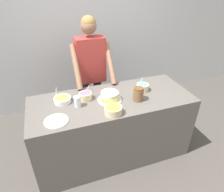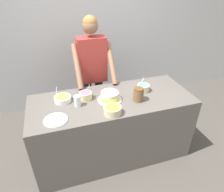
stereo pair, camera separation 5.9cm
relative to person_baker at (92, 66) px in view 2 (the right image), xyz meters
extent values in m
plane|color=#4C4742|center=(0.09, -1.05, -1.06)|extent=(14.00, 14.00, 0.00)
cube|color=silver|center=(0.09, 0.83, 0.24)|extent=(10.00, 0.05, 2.60)
cube|color=#5B5651|center=(0.09, -0.66, -0.61)|extent=(1.97, 0.79, 0.89)
cylinder|color=#2D2D38|center=(-0.09, 0.01, -0.64)|extent=(0.12, 0.12, 0.84)
cylinder|color=#2D2D38|center=(0.09, 0.01, -0.64)|extent=(0.12, 0.12, 0.84)
cube|color=#B23833|center=(0.00, 0.01, 0.10)|extent=(0.39, 0.22, 0.63)
cylinder|color=#8E664C|center=(-0.23, -0.16, 0.09)|extent=(0.07, 0.40, 0.53)
cylinder|color=#8E664C|center=(0.23, -0.16, 0.09)|extent=(0.07, 0.40, 0.53)
sphere|color=#8E664C|center=(0.00, 0.01, 0.55)|extent=(0.21, 0.21, 0.21)
sphere|color=olive|center=(0.00, 0.01, 0.59)|extent=(0.19, 0.19, 0.19)
cylinder|color=silver|center=(0.05, -0.68, -0.16)|extent=(0.29, 0.29, 0.01)
cylinder|color=#F2DB4C|center=(0.05, -0.68, -0.14)|extent=(0.22, 0.22, 0.04)
cylinder|color=#F4EABC|center=(0.05, -0.68, -0.09)|extent=(0.21, 0.21, 0.04)
cylinder|color=white|center=(0.05, -0.68, -0.06)|extent=(0.21, 0.21, 0.01)
cylinder|color=white|center=(-0.48, -0.53, -0.14)|extent=(0.20, 0.20, 0.06)
cylinder|color=olive|center=(-0.48, -0.53, -0.11)|extent=(0.17, 0.17, 0.01)
cylinder|color=silver|center=(-0.55, -0.51, -0.08)|extent=(0.05, 0.10, 0.16)
cylinder|color=beige|center=(0.00, -0.94, -0.13)|extent=(0.19, 0.19, 0.08)
cylinder|color=#EF9938|center=(0.00, -0.94, -0.09)|extent=(0.16, 0.16, 0.01)
cylinder|color=silver|center=(-0.05, -0.99, -0.09)|extent=(0.05, 0.06, 0.14)
cylinder|color=beige|center=(0.52, -0.59, -0.13)|extent=(0.15, 0.15, 0.09)
cylinder|color=#60B7E0|center=(0.52, -0.59, -0.09)|extent=(0.13, 0.13, 0.01)
cylinder|color=silver|center=(0.51, -0.54, -0.08)|extent=(0.09, 0.02, 0.15)
cylinder|color=beige|center=(-0.22, -0.56, -0.13)|extent=(0.15, 0.15, 0.09)
cylinder|color=#9E66B7|center=(-0.22, -0.56, -0.09)|extent=(0.13, 0.13, 0.01)
cylinder|color=silver|center=(-0.18, -0.52, -0.08)|extent=(0.06, 0.05, 0.17)
cylinder|color=silver|center=(-0.33, -0.68, -0.11)|extent=(0.08, 0.08, 0.13)
cylinder|color=white|center=(-0.59, -0.88, -0.16)|extent=(0.25, 0.25, 0.01)
cylinder|color=brown|center=(0.37, -0.78, -0.10)|extent=(0.12, 0.12, 0.15)
cylinder|color=brown|center=(0.37, -0.78, -0.01)|extent=(0.11, 0.11, 0.02)
camera|label=1|loc=(-0.59, -2.58, 1.11)|focal=32.00mm
camera|label=2|loc=(-0.53, -2.60, 1.11)|focal=32.00mm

